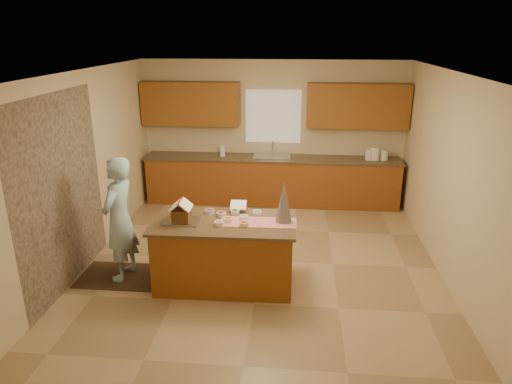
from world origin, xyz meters
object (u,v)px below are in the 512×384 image
(island_base, at_px, (225,254))
(tinsel_tree, at_px, (284,202))
(gingerbread_house, at_px, (181,213))
(boy, at_px, (120,219))

(island_base, distance_m, tinsel_tree, 1.06)
(island_base, bearing_deg, tinsel_tree, 3.67)
(tinsel_tree, relative_size, gingerbread_house, 1.93)
(tinsel_tree, xyz_separation_m, gingerbread_house, (-1.29, -0.12, -0.14))
(island_base, xyz_separation_m, gingerbread_house, (-0.53, -0.06, 0.59))
(gingerbread_house, bearing_deg, tinsel_tree, 5.43)
(boy, distance_m, gingerbread_house, 0.89)
(island_base, distance_m, boy, 1.46)
(boy, height_order, gingerbread_house, boy)
(tinsel_tree, height_order, boy, boy)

